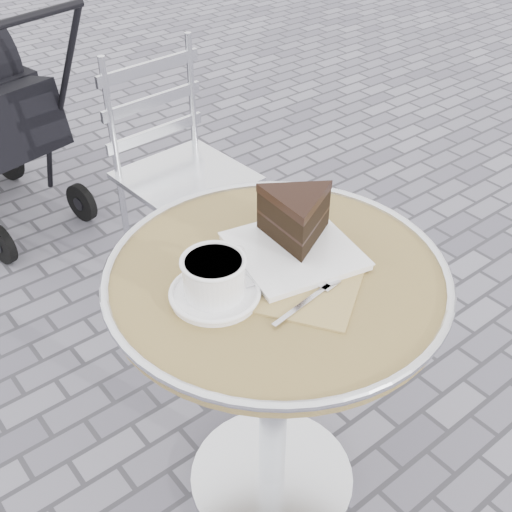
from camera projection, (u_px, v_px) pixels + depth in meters
ground at (272, 480)px, 1.76m from camera, size 80.00×80.00×0.00m
cafe_table at (275, 330)px, 1.42m from camera, size 0.72×0.72×0.74m
cappuccino_set at (215, 280)px, 1.23m from camera, size 0.20×0.17×0.09m
cake_plate_set at (296, 225)px, 1.35m from camera, size 0.35×0.38×0.13m
bistro_chair at (168, 145)px, 2.19m from camera, size 0.41×0.41×0.86m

